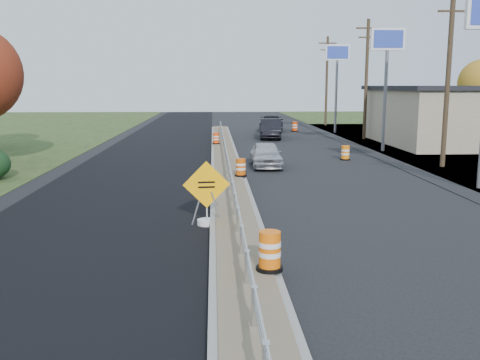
{
  "coord_description": "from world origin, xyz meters",
  "views": [
    {
      "loc": [
        -0.68,
        -18.57,
        4.28
      ],
      "look_at": [
        0.22,
        -0.62,
        1.1
      ],
      "focal_mm": 40.0,
      "sensor_mm": 36.0,
      "label": 1
    }
  ],
  "objects_px": {
    "barrel_shoulder_far": "(295,127)",
    "car_dark_far": "(272,123)",
    "barrel_median_near": "(270,252)",
    "car_silver": "(266,154)",
    "caution_sign": "(207,209)",
    "car_dark_mid": "(271,129)",
    "barrel_median_mid": "(241,168)",
    "barrel_median_far": "(216,139)",
    "barrel_shoulder_near": "(345,153)"
  },
  "relations": [
    {
      "from": "barrel_shoulder_near",
      "to": "barrel_median_near",
      "type": "bearing_deg",
      "value": -108.55
    },
    {
      "from": "car_silver",
      "to": "car_dark_far",
      "type": "height_order",
      "value": "car_dark_far"
    },
    {
      "from": "barrel_median_mid",
      "to": "barrel_shoulder_far",
      "type": "height_order",
      "value": "barrel_median_mid"
    },
    {
      "from": "barrel_median_mid",
      "to": "barrel_shoulder_far",
      "type": "distance_m",
      "value": 27.07
    },
    {
      "from": "barrel_median_mid",
      "to": "car_silver",
      "type": "xyz_separation_m",
      "value": [
        1.57,
        4.27,
        0.05
      ]
    },
    {
      "from": "caution_sign",
      "to": "barrel_median_mid",
      "type": "distance_m",
      "value": 7.81
    },
    {
      "from": "barrel_median_far",
      "to": "barrel_shoulder_far",
      "type": "height_order",
      "value": "barrel_median_far"
    },
    {
      "from": "barrel_shoulder_far",
      "to": "car_silver",
      "type": "xyz_separation_m",
      "value": [
        -4.88,
        -22.01,
        0.22
      ]
    },
    {
      "from": "car_silver",
      "to": "car_dark_far",
      "type": "distance_m",
      "value": 22.93
    },
    {
      "from": "barrel_median_near",
      "to": "car_silver",
      "type": "xyz_separation_m",
      "value": [
        1.57,
        16.78,
        0.01
      ]
    },
    {
      "from": "barrel_median_far",
      "to": "car_dark_mid",
      "type": "height_order",
      "value": "car_dark_mid"
    },
    {
      "from": "barrel_shoulder_far",
      "to": "car_silver",
      "type": "height_order",
      "value": "car_silver"
    },
    {
      "from": "caution_sign",
      "to": "barrel_shoulder_far",
      "type": "bearing_deg",
      "value": 71.17
    },
    {
      "from": "barrel_median_far",
      "to": "car_silver",
      "type": "height_order",
      "value": "car_silver"
    },
    {
      "from": "barrel_median_far",
      "to": "car_silver",
      "type": "bearing_deg",
      "value": -74.46
    },
    {
      "from": "caution_sign",
      "to": "car_silver",
      "type": "distance_m",
      "value": 12.32
    },
    {
      "from": "car_dark_far",
      "to": "barrel_shoulder_near",
      "type": "bearing_deg",
      "value": 103.7
    },
    {
      "from": "barrel_median_near",
      "to": "barrel_median_far",
      "type": "distance_m",
      "value": 26.2
    },
    {
      "from": "barrel_shoulder_near",
      "to": "barrel_shoulder_far",
      "type": "bearing_deg",
      "value": 90.0
    },
    {
      "from": "barrel_median_mid",
      "to": "barrel_median_far",
      "type": "bearing_deg",
      "value": 94.34
    },
    {
      "from": "barrel_median_far",
      "to": "car_dark_mid",
      "type": "relative_size",
      "value": 0.16
    },
    {
      "from": "barrel_median_mid",
      "to": "barrel_shoulder_near",
      "type": "height_order",
      "value": "barrel_median_mid"
    },
    {
      "from": "car_silver",
      "to": "car_dark_mid",
      "type": "relative_size",
      "value": 0.81
    },
    {
      "from": "barrel_median_far",
      "to": "car_dark_far",
      "type": "relative_size",
      "value": 0.15
    },
    {
      "from": "barrel_shoulder_far",
      "to": "car_dark_far",
      "type": "height_order",
      "value": "car_dark_far"
    },
    {
      "from": "caution_sign",
      "to": "barrel_median_mid",
      "type": "relative_size",
      "value": 2.51
    },
    {
      "from": "barrel_median_mid",
      "to": "car_dark_far",
      "type": "xyz_separation_m",
      "value": [
        4.34,
        27.03,
        0.16
      ]
    },
    {
      "from": "car_dark_mid",
      "to": "barrel_shoulder_near",
      "type": "bearing_deg",
      "value": -70.71
    },
    {
      "from": "barrel_shoulder_far",
      "to": "barrel_median_near",
      "type": "bearing_deg",
      "value": -99.44
    },
    {
      "from": "car_dark_mid",
      "to": "barrel_median_mid",
      "type": "bearing_deg",
      "value": -93.58
    },
    {
      "from": "barrel_median_near",
      "to": "car_dark_far",
      "type": "bearing_deg",
      "value": 83.74
    },
    {
      "from": "car_dark_far",
      "to": "barrel_shoulder_far",
      "type": "bearing_deg",
      "value": 168.29
    },
    {
      "from": "barrel_median_mid",
      "to": "car_dark_mid",
      "type": "bearing_deg",
      "value": 79.94
    },
    {
      "from": "barrel_median_near",
      "to": "barrel_shoulder_far",
      "type": "xyz_separation_m",
      "value": [
        6.45,
        38.8,
        -0.21
      ]
    },
    {
      "from": "barrel_median_mid",
      "to": "car_dark_far",
      "type": "distance_m",
      "value": 27.38
    },
    {
      "from": "barrel_median_near",
      "to": "car_dark_mid",
      "type": "height_order",
      "value": "car_dark_mid"
    },
    {
      "from": "barrel_median_near",
      "to": "car_silver",
      "type": "height_order",
      "value": "car_silver"
    },
    {
      "from": "caution_sign",
      "to": "car_dark_far",
      "type": "relative_size",
      "value": 0.38
    },
    {
      "from": "barrel_shoulder_near",
      "to": "car_dark_far",
      "type": "bearing_deg",
      "value": 95.92
    },
    {
      "from": "caution_sign",
      "to": "barrel_shoulder_near",
      "type": "height_order",
      "value": "caution_sign"
    },
    {
      "from": "car_dark_far",
      "to": "barrel_median_near",
      "type": "bearing_deg",
      "value": 91.51
    },
    {
      "from": "caution_sign",
      "to": "barrel_shoulder_far",
      "type": "relative_size",
      "value": 2.19
    },
    {
      "from": "barrel_shoulder_far",
      "to": "caution_sign",
      "type": "bearing_deg",
      "value": -103.1
    },
    {
      "from": "caution_sign",
      "to": "car_dark_mid",
      "type": "height_order",
      "value": "caution_sign"
    },
    {
      "from": "caution_sign",
      "to": "car_dark_mid",
      "type": "xyz_separation_m",
      "value": [
        4.94,
        27.37,
        0.28
      ]
    },
    {
      "from": "caution_sign",
      "to": "car_dark_far",
      "type": "distance_m",
      "value": 35.19
    },
    {
      "from": "barrel_median_far",
      "to": "car_silver",
      "type": "distance_m",
      "value": 9.75
    },
    {
      "from": "barrel_shoulder_far",
      "to": "car_silver",
      "type": "bearing_deg",
      "value": -102.49
    },
    {
      "from": "barrel_median_mid",
      "to": "barrel_shoulder_near",
      "type": "relative_size",
      "value": 0.95
    },
    {
      "from": "caution_sign",
      "to": "barrel_median_near",
      "type": "height_order",
      "value": "caution_sign"
    }
  ]
}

